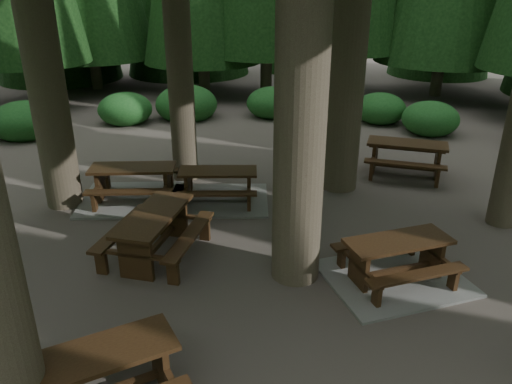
{
  "coord_description": "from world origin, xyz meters",
  "views": [
    {
      "loc": [
        -0.29,
        -7.37,
        4.89
      ],
      "look_at": [
        0.17,
        1.39,
        1.1
      ],
      "focal_mm": 35.0,
      "sensor_mm": 36.0,
      "label": 1
    }
  ],
  "objects_px": {
    "picnic_table_d": "(406,153)",
    "picnic_table_b": "(155,228)",
    "picnic_table_c": "(218,191)",
    "picnic_table_e": "(98,371)",
    "picnic_table_a": "(396,266)",
    "picnic_table_f": "(135,188)"
  },
  "relations": [
    {
      "from": "picnic_table_d",
      "to": "picnic_table_b",
      "type": "bearing_deg",
      "value": -126.5
    },
    {
      "from": "picnic_table_b",
      "to": "picnic_table_d",
      "type": "distance_m",
      "value": 7.29
    },
    {
      "from": "picnic_table_c",
      "to": "picnic_table_e",
      "type": "distance_m",
      "value": 6.23
    },
    {
      "from": "picnic_table_e",
      "to": "picnic_table_c",
      "type": "bearing_deg",
      "value": 52.74
    },
    {
      "from": "picnic_table_a",
      "to": "picnic_table_e",
      "type": "relative_size",
      "value": 1.17
    },
    {
      "from": "picnic_table_d",
      "to": "picnic_table_f",
      "type": "distance_m",
      "value": 7.09
    },
    {
      "from": "picnic_table_b",
      "to": "picnic_table_e",
      "type": "distance_m",
      "value": 3.62
    },
    {
      "from": "picnic_table_a",
      "to": "picnic_table_c",
      "type": "bearing_deg",
      "value": 116.67
    },
    {
      "from": "picnic_table_a",
      "to": "picnic_table_f",
      "type": "bearing_deg",
      "value": 129.23
    },
    {
      "from": "picnic_table_f",
      "to": "picnic_table_e",
      "type": "bearing_deg",
      "value": -83.53
    },
    {
      "from": "picnic_table_e",
      "to": "picnic_table_f",
      "type": "xyz_separation_m",
      "value": [
        -0.65,
        6.24,
        -0.24
      ]
    },
    {
      "from": "picnic_table_a",
      "to": "picnic_table_d",
      "type": "distance_m",
      "value": 5.36
    },
    {
      "from": "picnic_table_d",
      "to": "picnic_table_e",
      "type": "relative_size",
      "value": 1.06
    },
    {
      "from": "picnic_table_c",
      "to": "picnic_table_e",
      "type": "xyz_separation_m",
      "value": [
        -1.33,
        -6.08,
        0.28
      ]
    },
    {
      "from": "picnic_table_c",
      "to": "picnic_table_e",
      "type": "bearing_deg",
      "value": -99.91
    },
    {
      "from": "picnic_table_d",
      "to": "picnic_table_c",
      "type": "bearing_deg",
      "value": -142.61
    },
    {
      "from": "picnic_table_d",
      "to": "picnic_table_f",
      "type": "bearing_deg",
      "value": -148.58
    },
    {
      "from": "picnic_table_c",
      "to": "picnic_table_f",
      "type": "relative_size",
      "value": 0.95
    },
    {
      "from": "picnic_table_a",
      "to": "picnic_table_d",
      "type": "height_order",
      "value": "picnic_table_d"
    },
    {
      "from": "picnic_table_e",
      "to": "picnic_table_f",
      "type": "relative_size",
      "value": 0.93
    },
    {
      "from": "picnic_table_f",
      "to": "picnic_table_a",
      "type": "bearing_deg",
      "value": -35.11
    },
    {
      "from": "picnic_table_d",
      "to": "picnic_table_f",
      "type": "relative_size",
      "value": 0.99
    }
  ]
}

